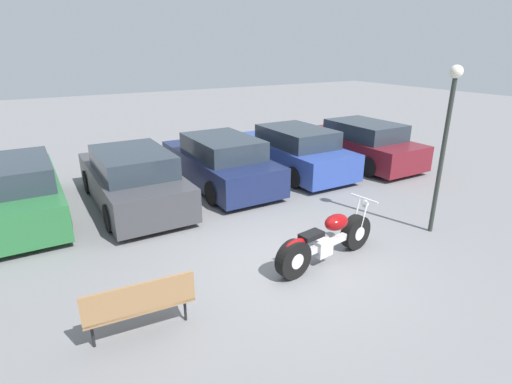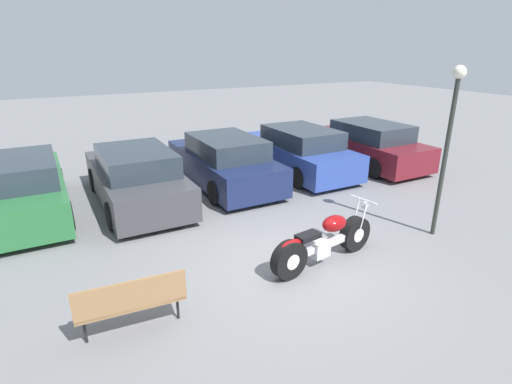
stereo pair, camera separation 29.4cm
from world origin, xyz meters
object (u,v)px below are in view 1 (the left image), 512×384
parked_car_navy (220,162)px  motorcycle (326,241)px  parked_car_green (15,192)px  parked_car_dark_grey (132,179)px  parked_car_blue (292,151)px  park_bench (140,303)px  lamp_post (447,127)px  parked_car_maroon (359,144)px

parked_car_navy → motorcycle: bearing=-92.8°
parked_car_green → parked_car_navy: 5.03m
parked_car_dark_grey → parked_car_blue: (5.03, 0.29, 0.00)m
park_bench → lamp_post: size_ratio=0.43×
parked_car_maroon → parked_car_green: bearing=177.4°
parked_car_maroon → park_bench: parked_car_maroon is taller
parked_car_blue → lamp_post: 5.33m
motorcycle → parked_car_navy: (0.24, 4.94, 0.23)m
parked_car_green → parked_car_dark_grey: size_ratio=1.00×
parked_car_maroon → park_bench: size_ratio=3.06×
motorcycle → lamp_post: size_ratio=0.69×
motorcycle → parked_car_blue: size_ratio=0.52×
parked_car_navy → parked_car_maroon: size_ratio=1.00×
parked_car_green → parked_car_maroon: bearing=-2.6°
parked_car_green → parked_car_blue: bearing=-1.0°
parked_car_green → parked_car_navy: bearing=-1.7°
parked_car_green → park_bench: bearing=-76.1°
motorcycle → parked_car_navy: bearing=87.2°
parked_car_blue → park_bench: (-6.21, -5.27, -0.11)m
motorcycle → parked_car_maroon: (5.27, 4.62, 0.23)m
parked_car_navy → parked_car_blue: size_ratio=1.00×
park_bench → parked_car_navy: bearing=54.9°
motorcycle → parked_car_dark_grey: 5.19m
parked_car_navy → parked_car_blue: same height
parked_car_dark_grey → lamp_post: 7.16m
parked_car_dark_grey → parked_car_maroon: 7.54m
park_bench → lamp_post: (6.25, 0.18, 1.71)m
parked_car_green → parked_car_dark_grey: (2.51, -0.43, 0.00)m
parked_car_maroon → parked_car_blue: bearing=172.5°
motorcycle → parked_car_maroon: 7.02m
motorcycle → parked_car_blue: bearing=60.9°
parked_car_green → park_bench: parked_car_green is taller
parked_car_blue → parked_car_green: bearing=179.0°
parked_car_green → park_bench: (1.33, -5.40, -0.11)m
parked_car_navy → parked_car_blue: 2.51m
parked_car_dark_grey → lamp_post: bearing=-43.4°
parked_car_green → parked_car_maroon: same height
parked_car_dark_grey → park_bench: bearing=-103.3°
parked_car_navy → parked_car_maroon: 5.04m
parked_car_blue → park_bench: 8.14m
parked_car_green → lamp_post: 9.35m
motorcycle → parked_car_navy: size_ratio=0.52×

